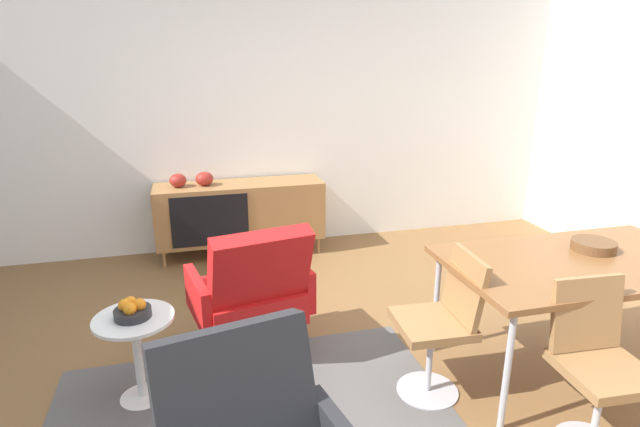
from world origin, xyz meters
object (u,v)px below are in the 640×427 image
(lounge_chair_red, at_px, (253,292))
(vase_cobalt, at_px, (204,179))
(wooden_bowl_on_table, at_px, (593,246))
(side_table_round, at_px, (137,348))
(dining_table, at_px, (581,266))
(fruit_bowl, at_px, (132,310))
(vase_sculptural_dark, at_px, (178,180))
(dining_chair_front_left, at_px, (597,361))
(sideboard, at_px, (240,211))
(dining_chair_near_window, at_px, (443,320))

(lounge_chair_red, bearing_deg, vase_cobalt, 96.26)
(wooden_bowl_on_table, height_order, side_table_round, wooden_bowl_on_table)
(dining_table, distance_m, lounge_chair_red, 2.00)
(dining_table, xyz_separation_m, side_table_round, (-2.57, 0.37, -0.38))
(wooden_bowl_on_table, xyz_separation_m, fruit_bowl, (-2.75, 0.26, -0.21))
(vase_sculptural_dark, relative_size, fruit_bowl, 0.78)
(dining_table, xyz_separation_m, dining_chair_front_left, (-0.35, -0.56, -0.23))
(wooden_bowl_on_table, bearing_deg, side_table_round, 174.65)
(sideboard, height_order, dining_chair_near_window, dining_chair_near_window)
(dining_table, xyz_separation_m, dining_chair_near_window, (-0.89, -0.00, -0.23))
(dining_table, relative_size, dining_chair_front_left, 1.87)
(side_table_round, height_order, fruit_bowl, fruit_bowl)
(dining_table, relative_size, fruit_bowl, 8.00)
(sideboard, height_order, dining_table, dining_table)
(vase_cobalt, xyz_separation_m, dining_table, (2.09, -2.45, -0.09))
(dining_table, bearing_deg, side_table_round, 171.80)
(dining_chair_front_left, height_order, fruit_bowl, dining_chair_front_left)
(sideboard, distance_m, side_table_round, 2.23)
(sideboard, height_order, lounge_chair_red, lounge_chair_red)
(dining_table, xyz_separation_m, wooden_bowl_on_table, (0.18, 0.11, 0.07))
(dining_table, relative_size, lounge_chair_red, 1.69)
(dining_chair_near_window, xyz_separation_m, side_table_round, (-1.68, 0.37, -0.15))
(dining_table, height_order, lounge_chair_red, lounge_chair_red)
(dining_chair_near_window, bearing_deg, wooden_bowl_on_table, 6.26)
(vase_cobalt, relative_size, dining_table, 0.10)
(fruit_bowl, bearing_deg, lounge_chair_red, 19.36)
(dining_chair_near_window, bearing_deg, vase_sculptural_dark, 120.36)
(sideboard, relative_size, fruit_bowl, 8.00)
(sideboard, relative_size, wooden_bowl_on_table, 6.15)
(lounge_chair_red, height_order, side_table_round, lounge_chair_red)
(vase_cobalt, distance_m, dining_table, 3.22)
(vase_sculptural_dark, distance_m, fruit_bowl, 2.11)
(dining_chair_front_left, bearing_deg, dining_chair_near_window, 134.33)
(dining_chair_front_left, xyz_separation_m, fruit_bowl, (-2.23, 0.93, 0.09))
(dining_chair_near_window, xyz_separation_m, dining_chair_front_left, (0.54, -0.56, 0.00))
(sideboard, xyz_separation_m, wooden_bowl_on_table, (1.95, -2.34, 0.33))
(wooden_bowl_on_table, distance_m, lounge_chair_red, 2.14)
(vase_sculptural_dark, distance_m, lounge_chair_red, 1.92)
(lounge_chair_red, bearing_deg, side_table_round, -160.51)
(wooden_bowl_on_table, xyz_separation_m, side_table_round, (-2.75, 0.26, -0.45))
(vase_sculptural_dark, xyz_separation_m, dining_table, (2.33, -2.45, -0.09))
(lounge_chair_red, bearing_deg, dining_chair_near_window, -31.77)
(vase_sculptural_dark, bearing_deg, fruit_bowl, -96.77)
(dining_chair_near_window, bearing_deg, sideboard, 109.76)
(dining_table, bearing_deg, wooden_bowl_on_table, 32.70)
(sideboard, bearing_deg, wooden_bowl_on_table, -50.20)
(vase_sculptural_dark, relative_size, dining_table, 0.10)
(wooden_bowl_on_table, bearing_deg, sideboard, 129.80)
(sideboard, relative_size, dining_chair_near_window, 1.87)
(vase_cobalt, distance_m, lounge_chair_red, 1.88)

